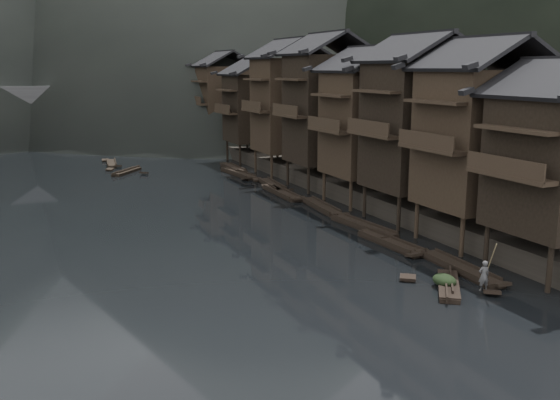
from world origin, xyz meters
TOP-DOWN VIEW (x-y plane):
  - water at (0.00, 0.00)m, footprint 300.00×300.00m
  - right_bank at (35.00, 40.00)m, footprint 40.00×200.00m
  - stilt_houses at (17.28, 19.54)m, footprint 9.00×67.60m
  - moored_sampans at (12.03, 15.28)m, footprint 2.59×47.69m
  - midriver_boats at (0.14, 41.18)m, footprint 4.21×12.69m
  - stone_bridge at (-0.00, 72.00)m, footprint 40.00×6.00m
  - hero_sampan at (9.76, -7.79)m, footprint 3.78×4.67m
  - cargo_heap at (9.62, -7.60)m, footprint 1.14×1.49m
  - boatman at (10.83, -9.24)m, footprint 0.67×0.51m
  - bamboo_pole at (11.03, -9.24)m, footprint 0.64×1.74m

SIDE VIEW (x-z plane):
  - water at x=0.00m, z-range 0.00..0.00m
  - hero_sampan at x=9.76m, z-range -0.01..0.42m
  - moored_sampans at x=12.03m, z-range -0.03..0.44m
  - midriver_boats at x=0.14m, z-range -0.02..0.43m
  - cargo_heap at x=9.62m, z-range 0.44..1.12m
  - right_bank at x=35.00m, z-range 0.00..1.80m
  - boatman at x=10.83m, z-range 0.44..2.09m
  - bamboo_pole at x=11.03m, z-range 2.09..5.50m
  - stone_bridge at x=0.00m, z-range 0.61..9.61m
  - stilt_houses at x=17.28m, z-range 1.17..16.50m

